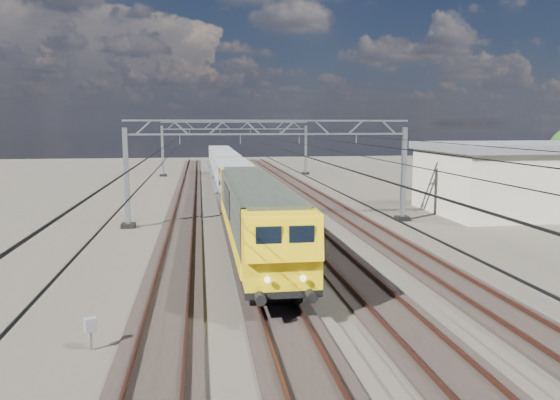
{
  "coord_description": "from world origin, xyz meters",
  "views": [
    {
      "loc": [
        -4.72,
        -32.65,
        6.84
      ],
      "look_at": [
        -0.1,
        -1.28,
        2.4
      ],
      "focal_mm": 35.0,
      "sensor_mm": 36.0,
      "label": 1
    }
  ],
  "objects": [
    {
      "name": "track_loco",
      "position": [
        -2.0,
        0.0,
        0.07
      ],
      "size": [
        2.6,
        140.0,
        0.3
      ],
      "color": "black",
      "rests_on": "ground"
    },
    {
      "name": "locomotive",
      "position": [
        -2.0,
        -5.16,
        2.33
      ],
      "size": [
        2.76,
        21.1,
        3.62
      ],
      "color": "black",
      "rests_on": "ground"
    },
    {
      "name": "ground",
      "position": [
        0.0,
        0.0,
        0.0
      ],
      "size": [
        160.0,
        160.0,
        0.0
      ],
      "primitive_type": "plane",
      "color": "black",
      "rests_on": "ground"
    },
    {
      "name": "industrial_shed",
      "position": [
        22.0,
        6.0,
        2.73
      ],
      "size": [
        18.6,
        10.6,
        5.4
      ],
      "color": "#B9B6A3",
      "rests_on": "ground"
    },
    {
      "name": "catenary_gantry_mid",
      "position": [
        0.0,
        4.0,
        3.91
      ],
      "size": [
        19.9,
        0.9,
        7.11
      ],
      "color": "#8F949C",
      "rests_on": "ground"
    },
    {
      "name": "trackside_cabinet",
      "position": [
        -8.1,
        -16.17,
        0.76
      ],
      "size": [
        0.41,
        0.36,
        1.02
      ],
      "rotation": [
        0.0,
        0.0,
        0.38
      ],
      "color": "#8F949C",
      "rests_on": "ground"
    },
    {
      "name": "track_outer_west",
      "position": [
        -6.0,
        0.0,
        0.07
      ],
      "size": [
        2.6,
        140.0,
        0.3
      ],
      "color": "black",
      "rests_on": "ground"
    },
    {
      "name": "overhead_wires",
      "position": [
        0.0,
        8.0,
        5.75
      ],
      "size": [
        12.03,
        140.0,
        0.53
      ],
      "color": "black",
      "rests_on": "ground"
    },
    {
      "name": "track_inner_east",
      "position": [
        2.0,
        0.0,
        0.07
      ],
      "size": [
        2.6,
        140.0,
        0.3
      ],
      "color": "black",
      "rests_on": "ground"
    },
    {
      "name": "hopper_wagon_mid",
      "position": [
        -2.0,
        26.73,
        2.23
      ],
      "size": [
        3.38,
        13.0,
        3.25
      ],
      "color": "black",
      "rests_on": "ground"
    },
    {
      "name": "track_outer_east",
      "position": [
        6.0,
        0.0,
        0.07
      ],
      "size": [
        2.6,
        140.0,
        0.3
      ],
      "color": "black",
      "rests_on": "ground"
    },
    {
      "name": "hopper_wagon_lead",
      "position": [
        -2.0,
        12.53,
        2.23
      ],
      "size": [
        3.38,
        13.0,
        3.25
      ],
      "color": "black",
      "rests_on": "ground"
    },
    {
      "name": "catenary_gantry_far",
      "position": [
        0.0,
        40.0,
        3.91
      ],
      "size": [
        19.9,
        0.9,
        7.11
      ],
      "color": "#8F949C",
      "rests_on": "ground"
    },
    {
      "name": "hopper_wagon_third",
      "position": [
        -2.0,
        40.93,
        2.23
      ],
      "size": [
        3.38,
        13.0,
        3.25
      ],
      "color": "black",
      "rests_on": "ground"
    }
  ]
}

